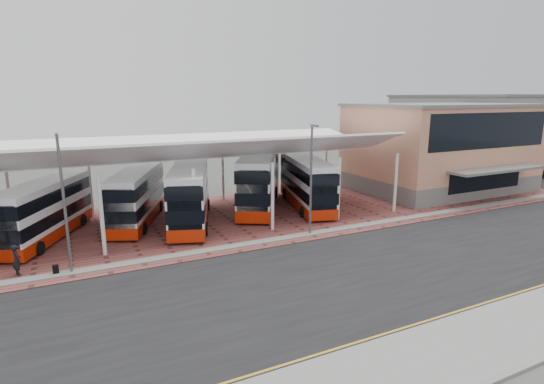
% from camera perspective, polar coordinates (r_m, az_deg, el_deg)
% --- Properties ---
extents(ground, '(140.00, 140.00, 0.00)m').
position_cam_1_polar(ground, '(25.66, 8.63, -10.30)').
color(ground, '#42443F').
extents(road, '(120.00, 14.00, 0.02)m').
position_cam_1_polar(road, '(24.91, 9.96, -11.05)').
color(road, black).
rests_on(road, ground).
extents(forecourt, '(72.00, 16.00, 0.06)m').
position_cam_1_polar(forecourt, '(37.24, -0.24, -2.77)').
color(forecourt, brown).
rests_on(forecourt, ground).
extents(sidewalk, '(120.00, 4.00, 0.14)m').
position_cam_1_polar(sidewalk, '(19.77, 24.45, -18.55)').
color(sidewalk, slate).
rests_on(sidewalk, ground).
extents(north_kerb, '(120.00, 0.80, 0.14)m').
position_cam_1_polar(north_kerb, '(30.57, 1.98, -6.19)').
color(north_kerb, slate).
rests_on(north_kerb, ground).
extents(yellow_line_near, '(120.00, 0.12, 0.01)m').
position_cam_1_polar(yellow_line_near, '(20.90, 20.07, -16.51)').
color(yellow_line_near, '#BF8D20').
rests_on(yellow_line_near, road).
extents(yellow_line_far, '(120.00, 0.12, 0.01)m').
position_cam_1_polar(yellow_line_far, '(21.08, 19.46, -16.20)').
color(yellow_line_far, '#BF8D20').
rests_on(yellow_line_far, road).
extents(canopy, '(37.00, 11.63, 7.07)m').
position_cam_1_polar(canopy, '(34.35, -13.09, 5.40)').
color(canopy, white).
rests_on(canopy, ground).
extents(terminal, '(18.40, 14.40, 9.25)m').
position_cam_1_polar(terminal, '(49.77, 21.67, 5.68)').
color(terminal, slate).
rests_on(terminal, ground).
extents(warehouse, '(30.50, 20.50, 10.25)m').
position_cam_1_polar(warehouse, '(75.51, 28.98, 7.47)').
color(warehouse, gray).
rests_on(warehouse, ground).
extents(lamp_west, '(0.16, 0.90, 8.07)m').
position_cam_1_polar(lamp_west, '(26.16, -26.19, -0.99)').
color(lamp_west, '#505257').
rests_on(lamp_west, ground).
extents(lamp_east, '(0.16, 0.90, 8.07)m').
position_cam_1_polar(lamp_east, '(30.50, 5.30, 2.06)').
color(lamp_east, '#505257').
rests_on(lamp_east, ground).
extents(bus_1, '(6.44, 9.93, 4.10)m').
position_cam_1_polar(bus_1, '(33.83, -28.23, -2.29)').
color(bus_1, white).
rests_on(bus_1, forecourt).
extents(bus_2, '(6.11, 10.40, 4.24)m').
position_cam_1_polar(bus_2, '(35.50, -17.69, -0.60)').
color(bus_2, white).
rests_on(bus_2, forecourt).
extents(bus_3, '(6.09, 11.40, 4.60)m').
position_cam_1_polar(bus_3, '(34.32, -10.96, -0.36)').
color(bus_3, white).
rests_on(bus_3, forecourt).
extents(bus_4, '(8.27, 11.78, 4.93)m').
position_cam_1_polar(bus_4, '(38.44, -1.79, 1.51)').
color(bus_4, white).
rests_on(bus_4, forecourt).
extents(bus_5, '(5.27, 11.10, 4.46)m').
position_cam_1_polar(bus_5, '(38.77, 4.62, 1.22)').
color(bus_5, white).
rests_on(bus_5, forecourt).
extents(pedestrian, '(0.65, 0.77, 1.81)m').
position_cam_1_polar(pedestrian, '(28.17, -31.12, -7.83)').
color(pedestrian, black).
rests_on(pedestrian, forecourt).
extents(suitcase, '(0.32, 0.23, 0.55)m').
position_cam_1_polar(suitcase, '(27.43, -27.07, -9.30)').
color(suitcase, black).
rests_on(suitcase, forecourt).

